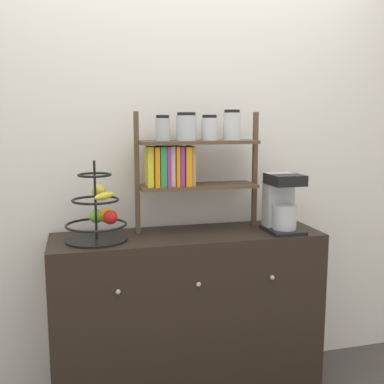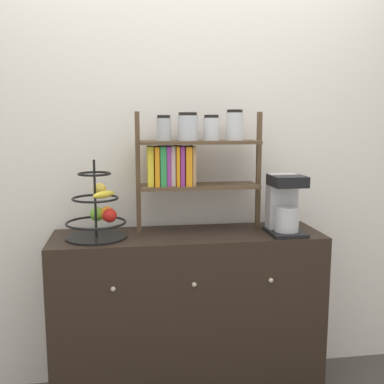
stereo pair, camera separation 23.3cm
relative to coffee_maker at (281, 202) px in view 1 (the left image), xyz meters
The scene contains 5 objects.
wall_back 0.63m from the coffee_maker, 149.22° to the left, with size 7.00×0.05×2.60m, color silver.
sideboard 0.80m from the coffee_maker, behind, with size 1.42×0.43×0.91m.
coffee_maker is the anchor object (origin of this frame).
fruit_stand 0.97m from the coffee_maker, behind, with size 0.31×0.31×0.40m.
shelf_hutch 0.57m from the coffee_maker, 165.48° to the left, with size 0.68×0.20×0.65m.
Camera 1 is at (-0.56, -2.02, 1.49)m, focal length 42.00 mm.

